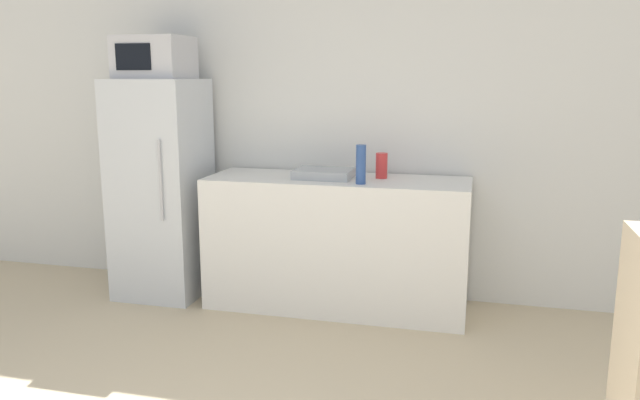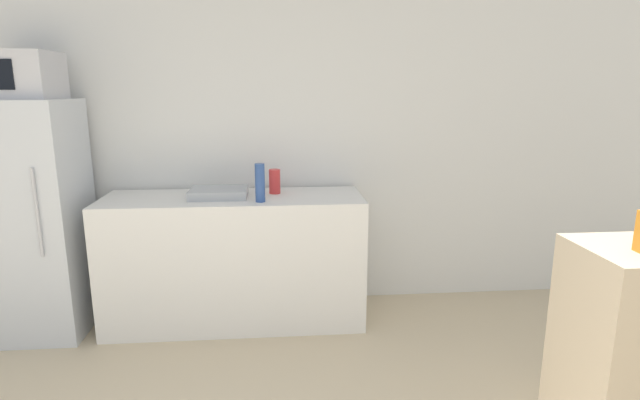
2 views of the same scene
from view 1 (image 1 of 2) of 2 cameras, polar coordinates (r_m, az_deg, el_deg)
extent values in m
cube|color=silver|center=(4.56, 2.82, 7.45)|extent=(8.00, 0.06, 2.60)
cube|color=silver|center=(4.71, -14.29, 1.00)|extent=(0.60, 0.58, 1.58)
cylinder|color=#B7B7BC|center=(4.35, -14.38, 1.73)|extent=(0.02, 0.02, 0.55)
cube|color=#BCBCC1|center=(4.64, -14.87, 12.47)|extent=(0.47, 0.41, 0.29)
cube|color=black|center=(4.48, -16.73, 12.43)|extent=(0.26, 0.01, 0.18)
cube|color=silver|center=(4.36, 1.56, -3.96)|extent=(1.80, 0.61, 0.92)
cube|color=#9EA3A8|center=(4.27, 0.35, 2.43)|extent=(0.39, 0.29, 0.06)
cylinder|color=#2D4C8C|center=(4.03, 3.76, 3.26)|extent=(0.06, 0.06, 0.25)
cylinder|color=red|center=(4.28, 5.65, 3.15)|extent=(0.08, 0.08, 0.17)
camera|label=2|loc=(0.92, -28.27, 12.53)|focal=28.00mm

